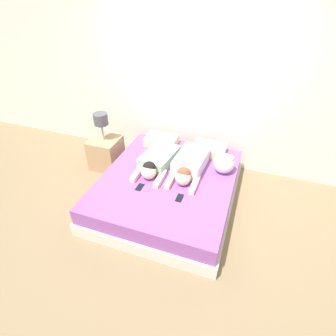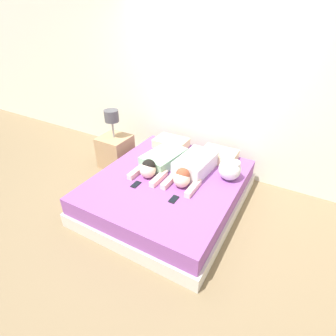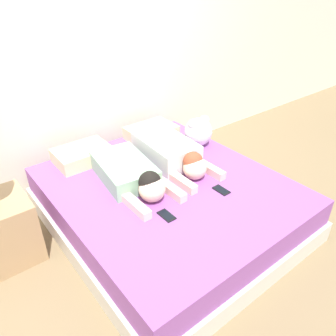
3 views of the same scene
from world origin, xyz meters
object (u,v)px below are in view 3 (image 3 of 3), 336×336
(cell_phone_left, at_px, (166,216))
(pillow_head_right, at_px, (151,133))
(bed, at_px, (168,203))
(cell_phone_right, at_px, (221,190))
(nightstand, at_px, (0,227))
(plush_toy, at_px, (198,131))
(person_right, at_px, (173,154))
(person_left, at_px, (132,175))
(pillow_head_left, at_px, (83,155))

(cell_phone_left, bearing_deg, pillow_head_right, 59.18)
(bed, xyz_separation_m, cell_phone_left, (-0.27, -0.32, 0.21))
(cell_phone_right, height_order, nightstand, nightstand)
(cell_phone_right, distance_m, plush_toy, 0.83)
(pillow_head_right, xyz_separation_m, person_right, (-0.16, -0.55, 0.04))
(person_left, relative_size, cell_phone_right, 6.53)
(person_left, xyz_separation_m, person_right, (0.46, 0.05, 0.02))
(cell_phone_left, height_order, plush_toy, plush_toy)
(bed, distance_m, nightstand, 1.32)
(pillow_head_left, distance_m, person_left, 0.62)
(pillow_head_right, bearing_deg, cell_phone_left, -120.82)
(pillow_head_left, relative_size, cell_phone_right, 3.48)
(pillow_head_right, relative_size, person_left, 0.53)
(cell_phone_left, bearing_deg, pillow_head_left, 96.18)
(bed, height_order, plush_toy, plush_toy)
(pillow_head_left, distance_m, nightstand, 0.93)
(bed, bearing_deg, pillow_head_left, 116.55)
(person_left, relative_size, plush_toy, 3.13)
(person_right, relative_size, nightstand, 0.95)
(bed, relative_size, pillow_head_right, 4.14)
(bed, bearing_deg, plush_toy, 28.81)
(person_left, height_order, cell_phone_right, person_left)
(pillow_head_left, bearing_deg, cell_phone_left, -83.82)
(pillow_head_right, xyz_separation_m, nightstand, (-1.62, -0.33, -0.17))
(cell_phone_right, bearing_deg, nightstand, 152.27)
(bed, xyz_separation_m, plush_toy, (0.67, 0.37, 0.35))
(pillow_head_left, height_order, cell_phone_left, pillow_head_left)
(cell_phone_right, bearing_deg, bed, 128.14)
(person_right, relative_size, plush_toy, 3.07)
(pillow_head_left, relative_size, person_left, 0.53)
(bed, xyz_separation_m, person_left, (-0.24, 0.18, 0.30))
(pillow_head_right, height_order, nightstand, nightstand)
(pillow_head_right, distance_m, nightstand, 1.66)
(pillow_head_right, bearing_deg, bed, -116.55)
(person_right, bearing_deg, pillow_head_left, 138.21)
(person_left, bearing_deg, bed, -36.75)
(person_left, height_order, cell_phone_left, person_left)
(bed, relative_size, cell_phone_left, 14.42)
(pillow_head_right, relative_size, plush_toy, 1.67)
(cell_phone_right, distance_m, nightstand, 1.71)
(bed, xyz_separation_m, pillow_head_right, (0.39, 0.78, 0.27))
(person_left, distance_m, cell_phone_right, 0.73)
(plush_toy, bearing_deg, person_left, -167.91)
(pillow_head_left, relative_size, person_right, 0.54)
(pillow_head_left, bearing_deg, cell_phone_right, -59.55)
(cell_phone_left, distance_m, plush_toy, 1.18)
(plush_toy, bearing_deg, pillow_head_left, 159.03)
(person_left, xyz_separation_m, cell_phone_left, (-0.03, -0.50, -0.08))
(bed, xyz_separation_m, cell_phone_right, (0.27, -0.35, 0.21))
(person_right, height_order, nightstand, nightstand)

